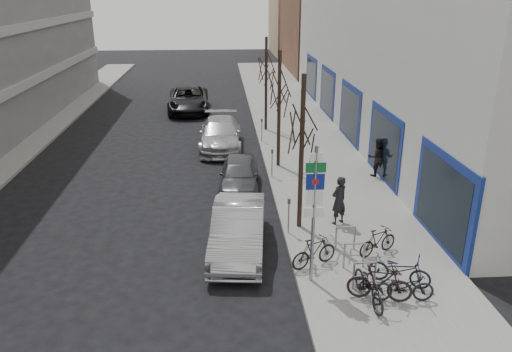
{
  "coord_description": "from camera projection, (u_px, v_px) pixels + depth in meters",
  "views": [
    {
      "loc": [
        -0.07,
        -12.25,
        8.02
      ],
      "look_at": [
        1.09,
        3.7,
        2.0
      ],
      "focal_mm": 35.0,
      "sensor_mm": 36.0,
      "label": 1
    }
  ],
  "objects": [
    {
      "name": "sidewalk_east",
      "position": [
        317.0,
        166.0,
        23.88
      ],
      "size": [
        5.0,
        70.0,
        0.15
      ],
      "primitive_type": "cube",
      "color": "slate",
      "rests_on": "ground"
    },
    {
      "name": "highway_sign_pole",
      "position": [
        314.0,
        207.0,
        13.55
      ],
      "size": [
        0.55,
        0.1,
        4.2
      ],
      "color": "gray",
      "rests_on": "ground"
    },
    {
      "name": "meter_front",
      "position": [
        289.0,
        212.0,
        16.89
      ],
      "size": [
        0.1,
        0.08,
        1.27
      ],
      "color": "gray",
      "rests_on": "sidewalk_east"
    },
    {
      "name": "parked_car_back",
      "position": [
        220.0,
        134.0,
        26.53
      ],
      "size": [
        2.28,
        5.37,
        1.54
      ],
      "primitive_type": "imported",
      "rotation": [
        0.0,
        0.0,
        -0.02
      ],
      "color": "#AEAEB3",
      "rests_on": "ground"
    },
    {
      "name": "tree_near",
      "position": [
        303.0,
        117.0,
        16.26
      ],
      "size": [
        1.8,
        1.8,
        5.5
      ],
      "color": "black",
      "rests_on": "ground"
    },
    {
      "name": "bike_mid_curb",
      "position": [
        400.0,
        267.0,
        14.0
      ],
      "size": [
        1.8,
        1.29,
        1.07
      ],
      "primitive_type": "imported",
      "rotation": [
        0.0,
        0.0,
        1.08
      ],
      "color": "black",
      "rests_on": "sidewalk_east"
    },
    {
      "name": "tan_building_far",
      "position": [
        322.0,
        18.0,
        64.94
      ],
      "size": [
        13.0,
        12.0,
        9.0
      ],
      "primitive_type": "cube",
      "color": "#937A5B",
      "rests_on": "ground"
    },
    {
      "name": "bike_far_curb",
      "position": [
        403.0,
        284.0,
        13.24
      ],
      "size": [
        1.71,
        0.63,
        1.02
      ],
      "primitive_type": "imported",
      "rotation": [
        0.0,
        0.0,
        1.49
      ],
      "color": "black",
      "rests_on": "sidewalk_east"
    },
    {
      "name": "brick_building_far",
      "position": [
        346.0,
        31.0,
        51.08
      ],
      "size": [
        12.0,
        14.0,
        8.0
      ],
      "primitive_type": "cube",
      "color": "brown",
      "rests_on": "ground"
    },
    {
      "name": "bike_mid_inner",
      "position": [
        314.0,
        252.0,
        14.93
      ],
      "size": [
        1.64,
        1.11,
        0.97
      ],
      "primitive_type": "imported",
      "rotation": [
        0.0,
        0.0,
        2.01
      ],
      "color": "black",
      "rests_on": "sidewalk_east"
    },
    {
      "name": "bike_near_left",
      "position": [
        369.0,
        283.0,
        13.2
      ],
      "size": [
        0.78,
        1.87,
        1.11
      ],
      "primitive_type": "imported",
      "rotation": [
        0.0,
        0.0,
        0.13
      ],
      "color": "black",
      "rests_on": "sidewalk_east"
    },
    {
      "name": "meter_mid",
      "position": [
        272.0,
        160.0,
        22.02
      ],
      "size": [
        0.1,
        0.08,
        1.27
      ],
      "color": "gray",
      "rests_on": "sidewalk_east"
    },
    {
      "name": "tree_far",
      "position": [
        266.0,
        62.0,
        28.4
      ],
      "size": [
        1.8,
        1.8,
        5.5
      ],
      "color": "black",
      "rests_on": "ground"
    },
    {
      "name": "parked_car_front",
      "position": [
        238.0,
        229.0,
        16.03
      ],
      "size": [
        2.08,
        4.81,
        1.54
      ],
      "primitive_type": "imported",
      "rotation": [
        0.0,
        0.0,
        -0.1
      ],
      "color": "#ABAAB0",
      "rests_on": "ground"
    },
    {
      "name": "ground",
      "position": [
        228.0,
        288.0,
        14.26
      ],
      "size": [
        120.0,
        120.0,
        0.0
      ],
      "primitive_type": "plane",
      "color": "black",
      "rests_on": "ground"
    },
    {
      "name": "pedestrian_near",
      "position": [
        339.0,
        200.0,
        17.55
      ],
      "size": [
        0.77,
        0.7,
        1.77
      ],
      "primitive_type": "imported",
      "rotation": [
        0.0,
        0.0,
        3.69
      ],
      "color": "black",
      "rests_on": "sidewalk_east"
    },
    {
      "name": "parked_car_mid",
      "position": [
        239.0,
        175.0,
        21.01
      ],
      "size": [
        1.9,
        4.1,
        1.36
      ],
      "primitive_type": "imported",
      "rotation": [
        0.0,
        0.0,
        -0.08
      ],
      "color": "#49494D",
      "rests_on": "ground"
    },
    {
      "name": "bike_near_right",
      "position": [
        380.0,
        283.0,
        13.27
      ],
      "size": [
        1.83,
        0.99,
        1.06
      ],
      "primitive_type": "imported",
      "rotation": [
        0.0,
        0.0,
        1.29
      ],
      "color": "black",
      "rests_on": "sidewalk_east"
    },
    {
      "name": "bike_rack",
      "position": [
        354.0,
        252.0,
        14.85
      ],
      "size": [
        0.66,
        2.26,
        0.83
      ],
      "color": "gray",
      "rests_on": "sidewalk_east"
    },
    {
      "name": "lane_car",
      "position": [
        189.0,
        99.0,
        34.57
      ],
      "size": [
        2.95,
        6.0,
        1.64
      ],
      "primitive_type": "imported",
      "rotation": [
        0.0,
        0.0,
        0.04
      ],
      "color": "black",
      "rests_on": "ground"
    },
    {
      "name": "meter_back",
      "position": [
        262.0,
        128.0,
        27.15
      ],
      "size": [
        0.1,
        0.08,
        1.27
      ],
      "color": "gray",
      "rests_on": "sidewalk_east"
    },
    {
      "name": "bike_far_inner",
      "position": [
        378.0,
        241.0,
        15.61
      ],
      "size": [
        1.55,
        1.08,
        0.92
      ],
      "primitive_type": "imported",
      "rotation": [
        0.0,
        0.0,
        2.04
      ],
      "color": "black",
      "rests_on": "sidewalk_east"
    },
    {
      "name": "tree_mid",
      "position": [
        279.0,
        82.0,
        22.33
      ],
      "size": [
        1.8,
        1.8,
        5.5
      ],
      "color": "black",
      "rests_on": "ground"
    },
    {
      "name": "pedestrian_far",
      "position": [
        377.0,
        157.0,
        22.11
      ],
      "size": [
        0.68,
        0.49,
        1.76
      ],
      "primitive_type": "imported",
      "rotation": [
        0.0,
        0.0,
        3.22
      ],
      "color": "black",
      "rests_on": "sidewalk_east"
    }
  ]
}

